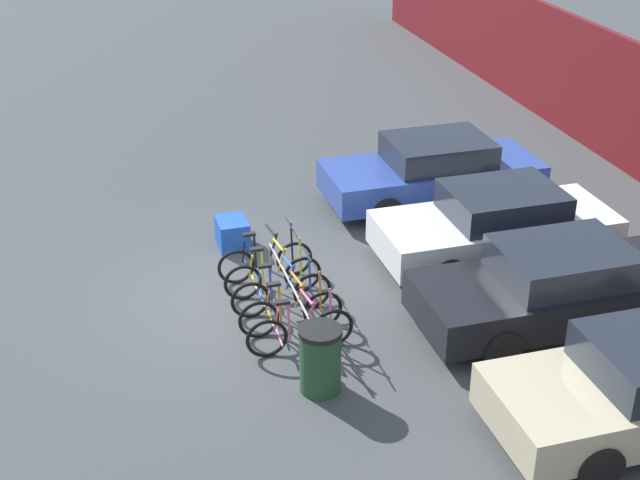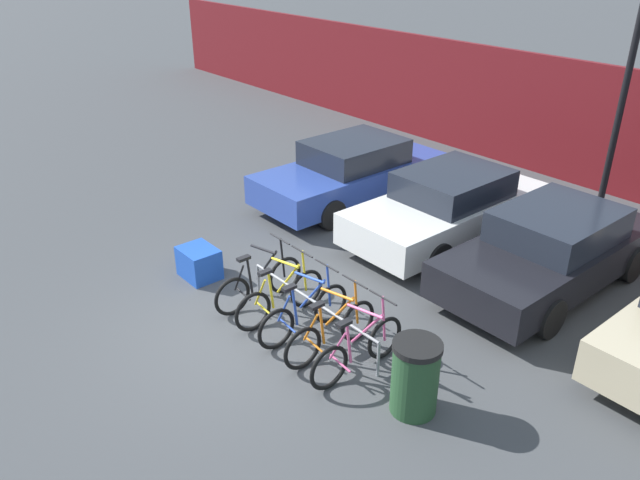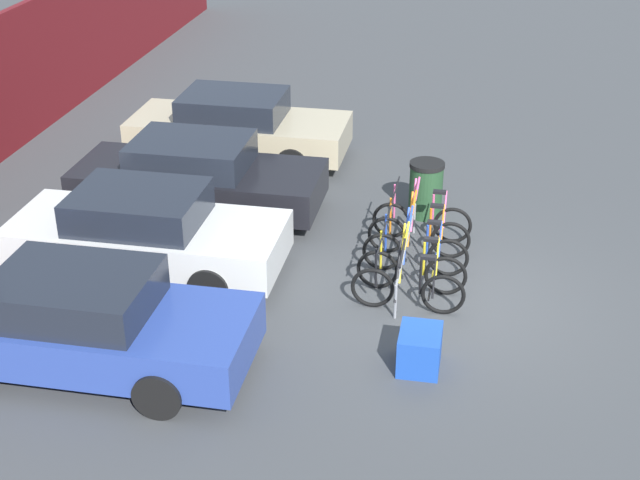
% 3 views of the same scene
% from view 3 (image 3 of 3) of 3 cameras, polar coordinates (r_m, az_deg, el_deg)
% --- Properties ---
extents(ground_plane, '(120.00, 120.00, 0.00)m').
position_cam_3_polar(ground_plane, '(13.84, 7.93, -3.67)').
color(ground_plane, '#424447').
extents(bike_rack, '(2.89, 0.04, 0.57)m').
position_cam_3_polar(bike_rack, '(14.25, 5.54, -0.37)').
color(bike_rack, gray).
rests_on(bike_rack, ground).
extents(bicycle_black, '(0.68, 1.71, 1.05)m').
position_cam_3_polar(bicycle_black, '(13.26, 5.63, -3.10)').
color(bicycle_black, black).
rests_on(bicycle_black, ground).
extents(bicycle_yellow, '(0.68, 1.71, 1.05)m').
position_cam_3_polar(bicycle_yellow, '(13.76, 5.87, -1.91)').
color(bicycle_yellow, black).
rests_on(bicycle_yellow, ground).
extents(bicycle_blue, '(0.68, 1.71, 1.05)m').
position_cam_3_polar(bicycle_blue, '(14.28, 6.11, -0.77)').
color(bicycle_blue, black).
rests_on(bicycle_blue, ground).
extents(bicycle_orange, '(0.68, 1.71, 1.05)m').
position_cam_3_polar(bicycle_orange, '(14.82, 6.34, 0.33)').
color(bicycle_orange, black).
rests_on(bicycle_orange, ground).
extents(bicycle_pink, '(0.68, 1.71, 1.05)m').
position_cam_3_polar(bicycle_pink, '(15.33, 6.53, 1.27)').
color(bicycle_pink, black).
rests_on(bicycle_pink, ground).
extents(car_blue, '(1.91, 4.46, 1.40)m').
position_cam_3_polar(car_blue, '(12.24, -14.88, -5.09)').
color(car_blue, '#2D479E').
rests_on(car_blue, ground).
extents(car_white, '(1.91, 4.34, 1.40)m').
position_cam_3_polar(car_white, '(14.38, -11.09, 0.48)').
color(car_white, silver).
rests_on(car_white, ground).
extents(car_black, '(1.91, 4.46, 1.40)m').
position_cam_3_polar(car_black, '(16.30, -7.86, 4.04)').
color(car_black, black).
rests_on(car_black, ground).
extents(car_beige, '(1.91, 4.47, 1.40)m').
position_cam_3_polar(car_beige, '(18.66, -5.26, 7.25)').
color(car_beige, '#C1B28E').
rests_on(car_beige, ground).
extents(trash_bin, '(0.63, 0.63, 1.03)m').
position_cam_3_polar(trash_bin, '(16.18, 6.79, 3.27)').
color(trash_bin, '#234728').
rests_on(trash_bin, ground).
extents(cargo_crate, '(0.70, 0.56, 0.55)m').
position_cam_3_polar(cargo_crate, '(12.11, 6.40, -6.96)').
color(cargo_crate, blue).
rests_on(cargo_crate, ground).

